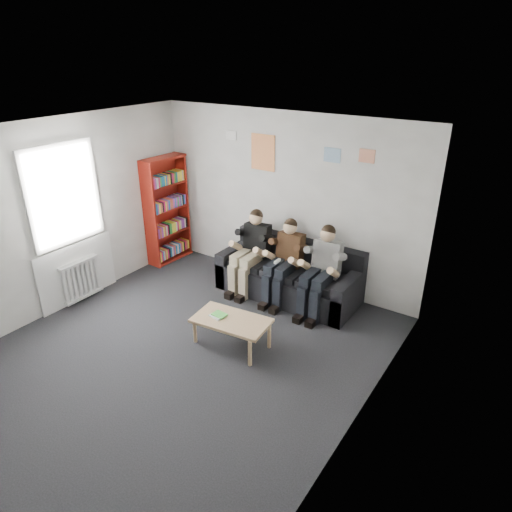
{
  "coord_description": "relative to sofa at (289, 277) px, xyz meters",
  "views": [
    {
      "loc": [
        3.39,
        -3.37,
        3.54
      ],
      "look_at": [
        0.27,
        1.3,
        0.94
      ],
      "focal_mm": 32.0,
      "sensor_mm": 36.0,
      "label": 1
    }
  ],
  "objects": [
    {
      "name": "window",
      "position": [
        -2.58,
        -1.89,
        0.73
      ],
      "size": [
        0.05,
        1.3,
        2.36
      ],
      "color": "white",
      "rests_on": "room_shell"
    },
    {
      "name": "poster_blue",
      "position": [
        0.39,
        0.4,
        1.85
      ],
      "size": [
        0.25,
        0.01,
        0.2
      ],
      "primitive_type": "cube",
      "color": "#3B8DCA",
      "rests_on": "room_shell"
    },
    {
      "name": "coffee_table",
      "position": [
        0.05,
        -1.56,
        0.04
      ],
      "size": [
        0.96,
        0.53,
        0.39
      ],
      "rotation": [
        0.0,
        0.0,
        0.11
      ],
      "color": "tan",
      "rests_on": "ground"
    },
    {
      "name": "room_shell",
      "position": [
        -0.36,
        -2.09,
        1.05
      ],
      "size": [
        5.0,
        5.0,
        5.0
      ],
      "color": "black",
      "rests_on": "ground"
    },
    {
      "name": "person_middle",
      "position": [
        0.0,
        -0.2,
        0.33
      ],
      "size": [
        0.38,
        0.81,
        1.26
      ],
      "rotation": [
        0.0,
        0.0,
        0.07
      ],
      "color": "#452917",
      "rests_on": "sofa"
    },
    {
      "name": "poster_pink",
      "position": [
        0.89,
        0.4,
        1.9
      ],
      "size": [
        0.22,
        0.01,
        0.18
      ],
      "primitive_type": "cube",
      "color": "#D54286",
      "rests_on": "room_shell"
    },
    {
      "name": "poster_sign",
      "position": [
        -1.36,
        0.4,
        1.95
      ],
      "size": [
        0.2,
        0.01,
        0.14
      ],
      "primitive_type": "cube",
      "color": "white",
      "rests_on": "room_shell"
    },
    {
      "name": "person_left",
      "position": [
        -0.6,
        -0.2,
        0.34
      ],
      "size": [
        0.39,
        0.83,
        1.29
      ],
      "rotation": [
        0.0,
        0.0,
        0.16
      ],
      "color": "black",
      "rests_on": "sofa"
    },
    {
      "name": "poster_large",
      "position": [
        -0.76,
        0.4,
        1.75
      ],
      "size": [
        0.42,
        0.01,
        0.55
      ],
      "primitive_type": "cube",
      "color": "#EDBA53",
      "rests_on": "room_shell"
    },
    {
      "name": "bookshelf",
      "position": [
        -2.44,
        -0.06,
        0.63
      ],
      "size": [
        0.28,
        0.84,
        1.86
      ],
      "rotation": [
        0.0,
        0.0,
        -0.06
      ],
      "color": "maroon",
      "rests_on": "ground"
    },
    {
      "name": "radiator",
      "position": [
        -2.51,
        -1.89,
        0.05
      ],
      "size": [
        0.1,
        0.64,
        0.6
      ],
      "color": "white",
      "rests_on": "ground"
    },
    {
      "name": "game_cases",
      "position": [
        -0.13,
        -1.6,
        0.1
      ],
      "size": [
        0.2,
        0.16,
        0.03
      ],
      "rotation": [
        0.0,
        0.0,
        -0.15
      ],
      "color": "white",
      "rests_on": "coffee_table"
    },
    {
      "name": "person_right",
      "position": [
        0.6,
        -0.2,
        0.34
      ],
      "size": [
        0.39,
        0.83,
        1.29
      ],
      "rotation": [
        0.0,
        0.0,
        0.1
      ],
      "color": "silver",
      "rests_on": "sofa"
    },
    {
      "name": "sofa",
      "position": [
        0.0,
        0.0,
        0.0
      ],
      "size": [
        2.16,
        0.88,
        0.83
      ],
      "color": "black",
      "rests_on": "ground"
    }
  ]
}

